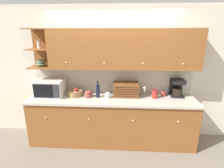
% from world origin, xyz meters
% --- Properties ---
extents(ground_plane, '(24.00, 24.00, 0.00)m').
position_xyz_m(ground_plane, '(0.00, 0.00, 0.00)').
color(ground_plane, slate).
extents(wall_back, '(5.52, 0.06, 2.60)m').
position_xyz_m(wall_back, '(0.00, 0.03, 1.30)').
color(wall_back, silver).
rests_on(wall_back, ground_plane).
extents(counter_unit, '(3.14, 0.66, 0.92)m').
position_xyz_m(counter_unit, '(0.00, -0.32, 0.46)').
color(counter_unit, '#935628').
rests_on(counter_unit, ground_plane).
extents(backsplash_panel, '(3.12, 0.01, 0.55)m').
position_xyz_m(backsplash_panel, '(0.00, -0.01, 1.19)').
color(backsplash_panel, beige).
rests_on(backsplash_panel, counter_unit).
extents(upper_cabinets, '(3.12, 0.39, 0.71)m').
position_xyz_m(upper_cabinets, '(0.17, -0.19, 1.82)').
color(upper_cabinets, '#935628').
rests_on(upper_cabinets, backsplash_panel).
extents(microwave, '(0.52, 0.37, 0.32)m').
position_xyz_m(microwave, '(-1.19, -0.28, 1.08)').
color(microwave, silver).
rests_on(microwave, counter_unit).
extents(fruit_basket, '(0.29, 0.29, 0.17)m').
position_xyz_m(fruit_basket, '(-0.72, -0.24, 0.98)').
color(fruit_basket, '#937047').
rests_on(fruit_basket, counter_unit).
extents(bowl_stack_on_counter, '(0.17, 0.17, 0.12)m').
position_xyz_m(bowl_stack_on_counter, '(-0.45, -0.28, 0.98)').
color(bowl_stack_on_counter, '#9E473D').
rests_on(bowl_stack_on_counter, counter_unit).
extents(wine_bottle, '(0.07, 0.07, 0.33)m').
position_xyz_m(wine_bottle, '(-0.26, -0.29, 1.07)').
color(wine_bottle, black).
rests_on(wine_bottle, counter_unit).
extents(mug_blue_second, '(0.11, 0.10, 0.10)m').
position_xyz_m(mug_blue_second, '(-0.08, -0.31, 0.97)').
color(mug_blue_second, silver).
rests_on(mug_blue_second, counter_unit).
extents(bread_box, '(0.47, 0.27, 0.27)m').
position_xyz_m(bread_box, '(0.27, -0.21, 1.06)').
color(bread_box, brown).
rests_on(bread_box, counter_unit).
extents(wine_glass, '(0.07, 0.07, 0.20)m').
position_xyz_m(wine_glass, '(0.62, -0.17, 1.05)').
color(wine_glass, silver).
rests_on(wine_glass, counter_unit).
extents(storage_canister, '(0.12, 0.12, 0.16)m').
position_xyz_m(storage_canister, '(0.81, -0.26, 1.00)').
color(storage_canister, '#B22D28').
rests_on(storage_canister, counter_unit).
extents(mug, '(0.09, 0.08, 0.09)m').
position_xyz_m(mug, '(0.99, -0.15, 0.96)').
color(mug, '#B73D38').
rests_on(mug, counter_unit).
extents(coffee_maker, '(0.24, 0.23, 0.34)m').
position_xyz_m(coffee_maker, '(1.24, -0.13, 1.09)').
color(coffee_maker, black).
rests_on(coffee_maker, counter_unit).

